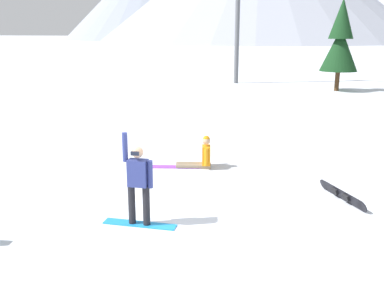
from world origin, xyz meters
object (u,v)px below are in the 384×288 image
at_px(loose_snowboard_far_spare, 342,195).
at_px(pine_tree_leaning, 340,41).
at_px(snowboarder_foreground, 138,183).
at_px(snowboarder_midground, 200,157).

distance_m(loose_snowboard_far_spare, pine_tree_leaning, 21.36).
distance_m(snowboarder_foreground, loose_snowboard_far_spare, 4.96).
height_order(snowboarder_foreground, snowboarder_midground, snowboarder_foreground).
height_order(snowboarder_foreground, loose_snowboard_far_spare, snowboarder_foreground).
relative_size(loose_snowboard_far_spare, pine_tree_leaning, 0.25).
bearing_deg(pine_tree_leaning, snowboarder_foreground, -97.33).
xyz_separation_m(snowboarder_foreground, loose_snowboard_far_spare, (3.96, 2.89, -0.79)).
bearing_deg(loose_snowboard_far_spare, snowboarder_foreground, -143.90).
height_order(snowboarder_midground, pine_tree_leaning, pine_tree_leaning).
bearing_deg(loose_snowboard_far_spare, snowboarder_midground, 161.82).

